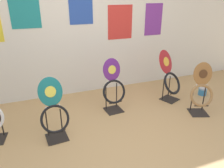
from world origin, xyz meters
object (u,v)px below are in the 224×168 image
object	(u,v)px
toilet_seat_display_teal_sax	(53,111)
paint_can	(202,91)
toilet_seat_display_crimson_swirl	(170,78)
toilet_seat_display_purple_note	(113,87)
toilet_seat_display_woodgrain	(202,91)

from	to	relation	value
toilet_seat_display_teal_sax	paint_can	size ratio (longest dim) A/B	5.29
toilet_seat_display_crimson_swirl	toilet_seat_display_teal_sax	bearing A→B (deg)	-168.37
toilet_seat_display_crimson_swirl	paint_can	distance (m)	0.82
toilet_seat_display_teal_sax	paint_can	xyz separation A→B (m)	(2.85, 0.35, -0.33)
toilet_seat_display_teal_sax	toilet_seat_display_purple_note	world-z (taller)	toilet_seat_display_purple_note
toilet_seat_display_teal_sax	toilet_seat_display_crimson_swirl	xyz separation A→B (m)	(2.12, 0.44, 0.01)
toilet_seat_display_purple_note	paint_can	world-z (taller)	toilet_seat_display_purple_note
toilet_seat_display_woodgrain	paint_can	distance (m)	0.84
toilet_seat_display_teal_sax	paint_can	distance (m)	2.89
toilet_seat_display_purple_note	toilet_seat_display_woodgrain	distance (m)	1.41
toilet_seat_display_crimson_swirl	toilet_seat_display_woodgrain	xyz separation A→B (m)	(0.17, -0.62, -0.02)
toilet_seat_display_crimson_swirl	paint_can	size ratio (longest dim) A/B	5.70
toilet_seat_display_teal_sax	toilet_seat_display_woodgrain	xyz separation A→B (m)	(2.29, -0.18, -0.01)
paint_can	toilet_seat_display_teal_sax	bearing A→B (deg)	-173.01
toilet_seat_display_teal_sax	toilet_seat_display_woodgrain	distance (m)	2.30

